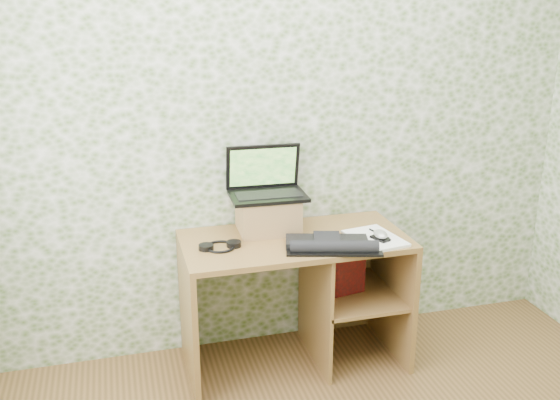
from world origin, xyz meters
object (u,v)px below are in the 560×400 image
object	(u,v)px
desk	(306,280)
keyboard	(330,244)
riser	(268,214)
laptop	(266,184)
notepad	(375,238)

from	to	relation	value
desk	keyboard	xyz separation A→B (m)	(0.06, -0.21, 0.29)
riser	laptop	xyz separation A→B (m)	(0.00, 0.04, 0.16)
laptop	notepad	world-z (taller)	laptop
desk	laptop	distance (m)	0.58
keyboard	notepad	bearing A→B (deg)	26.44
laptop	keyboard	distance (m)	0.50
laptop	notepad	size ratio (longest dim) A/B	1.28
laptop	notepad	bearing A→B (deg)	-29.98
riser	laptop	distance (m)	0.17
desk	keyboard	world-z (taller)	keyboard
laptop	keyboard	bearing A→B (deg)	-54.94
riser	notepad	size ratio (longest dim) A/B	0.99
notepad	desk	bearing A→B (deg)	144.18
desk	keyboard	size ratio (longest dim) A/B	2.45
riser	notepad	world-z (taller)	riser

